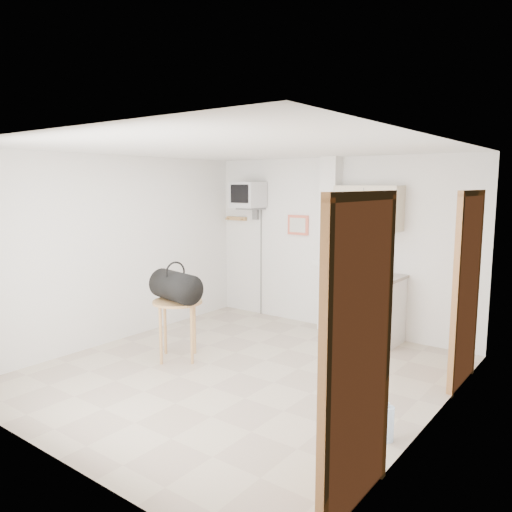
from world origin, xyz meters
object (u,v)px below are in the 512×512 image
Objects in this scene: crt_television at (248,196)px; duffel_bag at (176,286)px; water_bottle at (387,424)px; round_table at (178,309)px.

duffel_bag is (0.56, -2.14, -1.03)m from crt_television.
crt_television reaches higher than water_bottle.
duffel_bag is at bearing 173.53° from water_bottle.
round_table is at bearing 106.09° from duffel_bag.
round_table is 2.19× the size of water_bottle.
water_bottle is at bearing -36.06° from crt_television.
crt_television is 6.47× the size of water_bottle.
round_table is (0.56, -2.11, -1.31)m from crt_television.
crt_television is 2.55m from round_table.
duffel_bag reaches higher than round_table.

